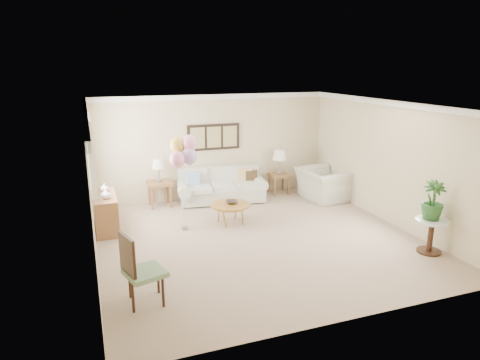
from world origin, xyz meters
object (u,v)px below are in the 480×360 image
(coffee_table, at_px, (230,206))
(accent_chair, at_px, (139,268))
(sofa, at_px, (222,188))
(balloon_cluster, at_px, (184,152))
(armchair, at_px, (323,184))

(coffee_table, xyz_separation_m, accent_chair, (-2.22, -2.61, 0.15))
(sofa, bearing_deg, coffee_table, -100.56)
(sofa, xyz_separation_m, accent_chair, (-2.51, -4.16, 0.22))
(balloon_cluster, bearing_deg, accent_chair, -115.71)
(sofa, xyz_separation_m, armchair, (2.45, -0.72, 0.06))
(armchair, distance_m, accent_chair, 6.03)
(accent_chair, relative_size, balloon_cluster, 0.54)
(sofa, xyz_separation_m, balloon_cluster, (-1.27, -1.59, 1.31))
(armchair, bearing_deg, accent_chair, 119.61)
(armchair, xyz_separation_m, balloon_cluster, (-3.72, -0.87, 1.25))
(balloon_cluster, bearing_deg, sofa, 51.36)
(balloon_cluster, bearing_deg, armchair, 13.16)
(accent_chair, height_order, balloon_cluster, balloon_cluster)
(sofa, bearing_deg, armchair, -16.43)
(sofa, height_order, coffee_table, sofa)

